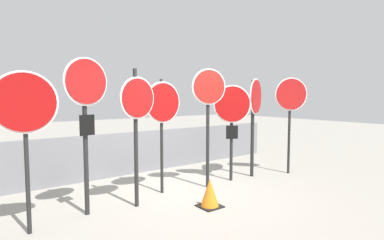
# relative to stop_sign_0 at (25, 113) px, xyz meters

# --- Properties ---
(ground_plane) EXTENTS (40.00, 40.00, 0.00)m
(ground_plane) POSITION_rel_stop_sign_0_xyz_m (2.88, 0.21, -1.71)
(ground_plane) COLOR gray
(fence_back) EXTENTS (8.75, 0.12, 1.05)m
(fence_back) POSITION_rel_stop_sign_0_xyz_m (2.88, 2.23, -1.19)
(fence_back) COLOR slate
(fence_back) RESTS_ON ground
(stop_sign_0) EXTENTS (0.86, 0.13, 2.28)m
(stop_sign_0) POSITION_rel_stop_sign_0_xyz_m (0.00, 0.00, 0.00)
(stop_sign_0) COLOR black
(stop_sign_0) RESTS_ON ground
(stop_sign_1) EXTENTS (0.75, 0.22, 2.55)m
(stop_sign_1) POSITION_rel_stop_sign_0_xyz_m (0.89, 0.22, 0.12)
(stop_sign_1) COLOR black
(stop_sign_1) RESTS_ON ground
(stop_sign_2) EXTENTS (0.71, 0.19, 2.41)m
(stop_sign_2) POSITION_rel_stop_sign_0_xyz_m (1.70, 0.06, -0.05)
(stop_sign_2) COLOR black
(stop_sign_2) RESTS_ON ground
(stop_sign_3) EXTENTS (0.81, 0.14, 2.28)m
(stop_sign_3) POSITION_rel_stop_sign_0_xyz_m (2.44, 0.43, -0.04)
(stop_sign_3) COLOR black
(stop_sign_3) RESTS_ON ground
(stop_sign_4) EXTENTS (0.73, 0.24, 2.51)m
(stop_sign_4) POSITION_rel_stop_sign_0_xyz_m (3.40, 0.17, 0.12)
(stop_sign_4) COLOR black
(stop_sign_4) RESTS_ON ground
(stop_sign_5) EXTENTS (0.74, 0.47, 2.20)m
(stop_sign_5) POSITION_rel_stop_sign_0_xyz_m (4.16, 0.25, -0.14)
(stop_sign_5) COLOR black
(stop_sign_5) RESTS_ON ground
(stop_sign_6) EXTENTS (0.78, 0.39, 2.36)m
(stop_sign_6) POSITION_rel_stop_sign_0_xyz_m (4.87, 0.21, -0.03)
(stop_sign_6) COLOR black
(stop_sign_6) RESTS_ON ground
(stop_sign_7) EXTENTS (0.72, 0.44, 2.40)m
(stop_sign_7) POSITION_rel_stop_sign_0_xyz_m (5.79, -0.14, 0.09)
(stop_sign_7) COLOR black
(stop_sign_7) RESTS_ON ground
(traffic_cone_0) EXTENTS (0.38, 0.38, 0.50)m
(traffic_cone_0) POSITION_rel_stop_sign_0_xyz_m (2.71, -0.69, -1.47)
(traffic_cone_0) COLOR black
(traffic_cone_0) RESTS_ON ground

